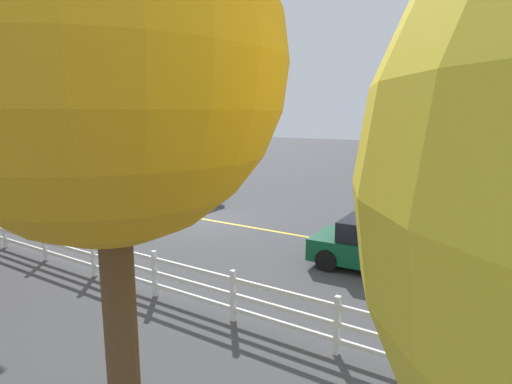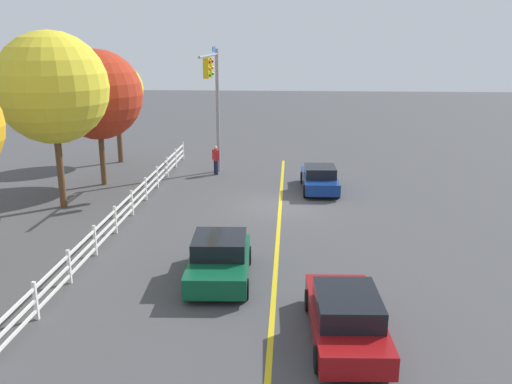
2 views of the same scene
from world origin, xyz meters
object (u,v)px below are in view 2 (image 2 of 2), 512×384
object	(u,v)px
car_2	(320,179)
tree_4	(98,95)
car_0	(219,259)
car_1	(346,316)
tree_2	(52,88)
pedestrian	(216,159)
tree_1	(116,90)

from	to	relation	value
car_2	tree_4	world-z (taller)	tree_4
car_0	car_1	world-z (taller)	car_0
car_1	tree_2	world-z (taller)	tree_2
pedestrian	car_0	bearing A→B (deg)	63.77
car_0	tree_2	world-z (taller)	tree_2
car_0	tree_2	size ratio (longest dim) A/B	0.50
tree_2	car_1	bearing A→B (deg)	-132.20
car_2	pedestrian	size ratio (longest dim) A/B	2.50
car_1	car_2	bearing A→B (deg)	-2.83
car_1	tree_1	xyz separation A→B (m)	(20.73, 12.40, 3.93)
tree_4	tree_1	bearing A→B (deg)	8.14
car_0	tree_4	xyz separation A→B (m)	(11.66, 7.84, 4.14)
tree_1	car_2	bearing A→B (deg)	-115.87
car_1	tree_4	world-z (taller)	tree_4
car_2	tree_4	distance (m)	12.38
car_0	car_2	world-z (taller)	car_0
car_0	pedestrian	size ratio (longest dim) A/B	2.37
car_1	car_2	world-z (taller)	car_1
tree_4	tree_2	bearing A→B (deg)	172.63
tree_2	tree_4	world-z (taller)	tree_2
tree_2	tree_1	bearing A→B (deg)	1.53
car_2	tree_4	size ratio (longest dim) A/B	0.59
car_0	car_2	xyz separation A→B (m)	(11.19, -3.80, -0.06)
car_0	car_1	distance (m)	5.14
car_0	tree_1	xyz separation A→B (m)	(17.22, 8.63, 3.91)
tree_1	tree_2	size ratio (longest dim) A/B	0.79
pedestrian	tree_1	size ratio (longest dim) A/B	0.27
tree_2	pedestrian	bearing A→B (deg)	-42.87
car_0	car_1	size ratio (longest dim) A/B	0.89
car_1	tree_2	distance (m)	17.10
car_0	tree_4	size ratio (longest dim) A/B	0.56
car_1	tree_2	size ratio (longest dim) A/B	0.56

